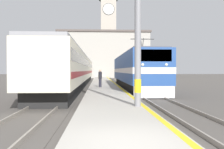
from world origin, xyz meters
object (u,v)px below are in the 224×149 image
locomotive_train (134,71)px  catenary_mast (139,11)px  person_on_platform (100,78)px  passenger_train (77,70)px  clock_tower (108,29)px

locomotive_train → catenary_mast: size_ratio=2.33×
locomotive_train → person_on_platform: 4.25m
locomotive_train → passenger_train: size_ratio=0.46×
catenary_mast → clock_tower: 69.07m
locomotive_train → person_on_platform: size_ratio=11.93×
locomotive_train → passenger_train: (-6.50, 6.76, 0.15)m
locomotive_train → person_on_platform: locomotive_train is taller
catenary_mast → person_on_platform: 13.82m
passenger_train → person_on_platform: bearing=-71.9°
locomotive_train → catenary_mast: catenary_mast is taller
catenary_mast → person_on_platform: catenary_mast is taller
locomotive_train → passenger_train: bearing=133.9°
passenger_train → locomotive_train: bearing=-46.1°
locomotive_train → clock_tower: clock_tower is taller
passenger_train → clock_tower: (5.82, 46.00, 12.55)m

